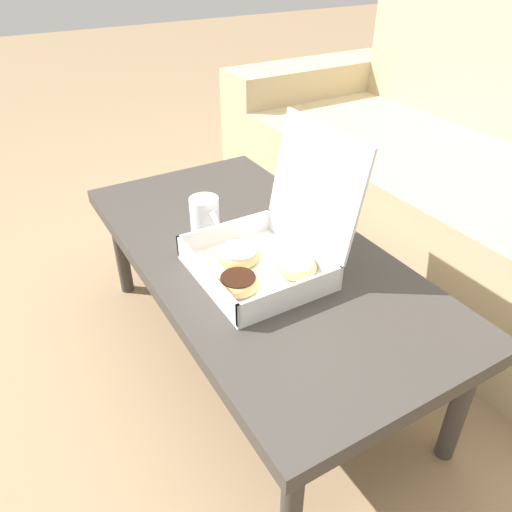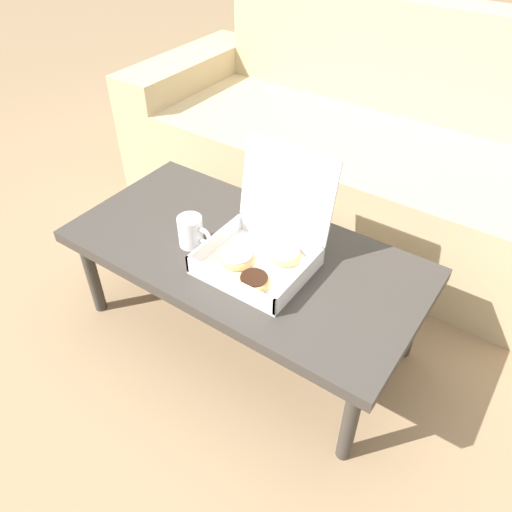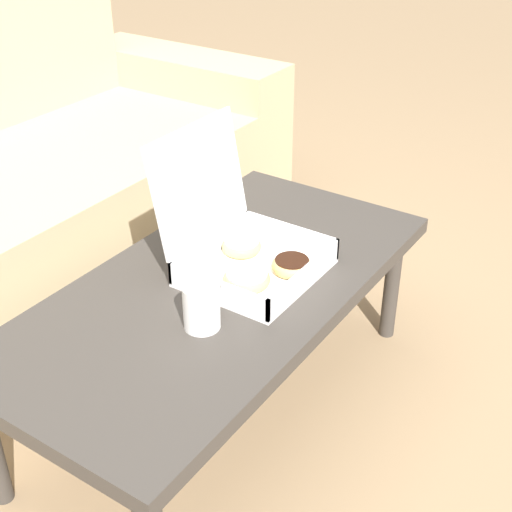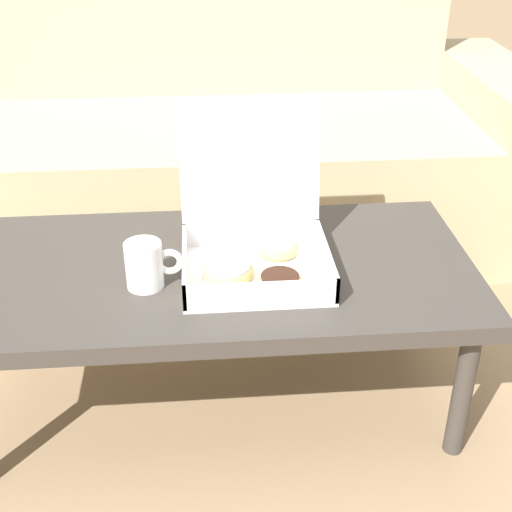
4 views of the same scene
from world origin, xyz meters
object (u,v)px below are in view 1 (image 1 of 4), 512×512
coffee_table (257,263)px  pastry_box (269,249)px  couch (487,196)px  coffee_mug (205,216)px

coffee_table → pastry_box: bearing=-12.1°
couch → coffee_table: size_ratio=1.89×
pastry_box → couch: bearing=95.2°
pastry_box → coffee_mug: pastry_box is taller
coffee_table → couch: bearing=90.0°
couch → pastry_box: 0.97m
couch → pastry_box: (0.09, -0.95, 0.14)m
couch → pastry_box: couch is taller
coffee_table → pastry_box: (0.09, -0.02, 0.10)m
coffee_table → pastry_box: size_ratio=3.45×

